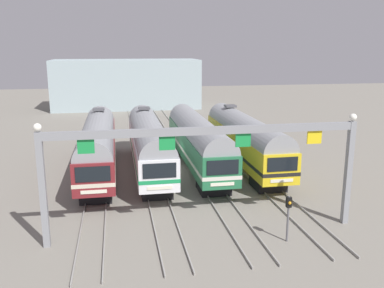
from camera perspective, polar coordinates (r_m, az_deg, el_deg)
ground_plane at (r=37.87m, az=-2.50°, el=-3.51°), size 160.00×160.00×0.00m
track_bed at (r=54.26m, az=-4.98°, el=1.64°), size 14.68×70.00×0.15m
commuter_train_maroon at (r=36.91m, az=-12.73°, el=0.04°), size 2.88×18.06×5.05m
commuter_train_white at (r=36.97m, az=-5.92°, el=0.32°), size 2.88×18.06×5.05m
commuter_train_green at (r=37.54m, az=0.78°, el=0.58°), size 2.88×18.06×4.77m
commuter_train_yellow at (r=38.61m, az=7.18°, el=0.84°), size 2.88×18.06×5.05m
catenary_gantry at (r=23.68m, az=1.88°, el=-0.80°), size 18.42×0.44×6.97m
yard_signal_mast at (r=24.33m, az=13.03°, el=-8.77°), size 0.28×0.35×2.72m
maintenance_building at (r=77.22m, az=-8.92°, el=8.13°), size 25.74×10.00×8.62m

